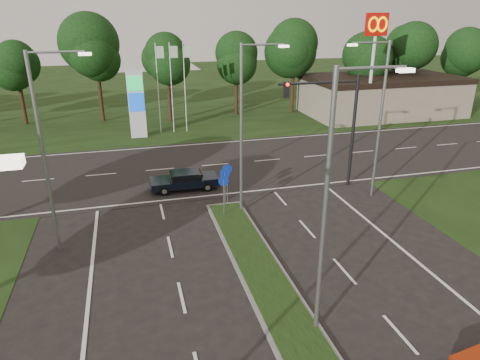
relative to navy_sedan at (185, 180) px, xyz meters
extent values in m
cube|color=black|center=(1.78, 35.00, -0.61)|extent=(160.00, 50.00, 0.02)
cube|color=black|center=(1.78, 4.00, -0.61)|extent=(160.00, 12.00, 0.02)
cube|color=gray|center=(23.78, 16.00, 1.39)|extent=(16.00, 9.00, 4.00)
cylinder|color=gray|center=(2.58, -14.00, 3.89)|extent=(0.16, 0.16, 9.00)
cylinder|color=gray|center=(3.68, -14.00, 8.29)|extent=(2.20, 0.10, 0.10)
cube|color=#FFF2CC|center=(4.78, -14.00, 8.19)|extent=(0.50, 0.22, 0.12)
cylinder|color=gray|center=(2.58, -4.00, 3.89)|extent=(0.16, 0.16, 9.00)
cylinder|color=gray|center=(3.68, -4.00, 8.29)|extent=(2.20, 0.10, 0.10)
cube|color=#FFF2CC|center=(4.78, -4.00, 8.19)|extent=(0.50, 0.22, 0.12)
cylinder|color=gray|center=(-6.72, -6.00, 3.89)|extent=(0.16, 0.16, 9.00)
cylinder|color=gray|center=(-5.62, -6.00, 8.29)|extent=(2.20, 0.10, 0.10)
cube|color=#FFF2CC|center=(-4.52, -6.00, 8.19)|extent=(0.50, 0.22, 0.12)
cylinder|color=gray|center=(10.78, -4.00, 3.89)|extent=(0.16, 0.16, 9.00)
cylinder|color=gray|center=(9.68, -4.00, 8.29)|extent=(2.20, 0.10, 0.10)
cube|color=#FFF2CC|center=(8.58, -4.00, 8.19)|extent=(0.50, 0.22, 0.12)
cylinder|color=black|center=(10.28, -2.00, 2.89)|extent=(0.20, 0.20, 7.00)
cylinder|color=black|center=(7.78, -2.00, 5.99)|extent=(5.00, 0.14, 0.14)
cube|color=black|center=(5.78, -2.00, 5.69)|extent=(0.28, 0.28, 0.90)
sphere|color=#FF190C|center=(5.78, -2.18, 5.99)|extent=(0.20, 0.20, 0.20)
cylinder|color=gray|center=(1.48, -4.50, 0.49)|extent=(0.06, 0.06, 2.20)
cylinder|color=#0C26A5|center=(1.48, -4.50, 1.49)|extent=(0.56, 0.04, 0.56)
cylinder|color=gray|center=(1.78, -3.50, 0.49)|extent=(0.06, 0.06, 2.20)
cylinder|color=#0C26A5|center=(1.78, -3.50, 1.49)|extent=(0.56, 0.04, 0.56)
cylinder|color=gray|center=(2.08, -2.80, 0.49)|extent=(0.06, 0.06, 2.20)
cylinder|color=#0C26A5|center=(2.08, -2.80, 1.49)|extent=(0.56, 0.04, 0.56)
cube|color=silver|center=(-2.22, 13.00, 2.39)|extent=(1.40, 0.30, 6.00)
cube|color=#0CA53F|center=(-2.22, 12.82, 4.19)|extent=(1.30, 0.08, 1.20)
cube|color=#0C3FBF|center=(-2.22, 12.82, 2.59)|extent=(1.30, 0.08, 1.60)
cylinder|color=silver|center=(-0.22, 14.00, 3.39)|extent=(0.08, 0.08, 8.00)
cube|color=#B2D8B2|center=(0.13, 14.00, 6.59)|extent=(0.70, 0.02, 1.00)
cylinder|color=silver|center=(0.98, 14.00, 3.39)|extent=(0.08, 0.08, 8.00)
cube|color=#B2D8B2|center=(1.33, 14.00, 6.59)|extent=(0.70, 0.02, 1.00)
cylinder|color=silver|center=(2.18, 14.00, 3.39)|extent=(0.08, 0.08, 8.00)
cube|color=#B2D8B2|center=(2.53, 14.00, 6.59)|extent=(0.70, 0.02, 1.00)
cylinder|color=silver|center=(19.78, 12.00, 4.39)|extent=(0.30, 0.30, 10.00)
cube|color=#BF0C07|center=(19.78, 12.00, 8.79)|extent=(2.20, 0.35, 2.00)
torus|color=#FFC600|center=(19.33, 11.78, 8.79)|extent=(1.06, 0.16, 1.06)
torus|color=#FFC600|center=(20.23, 11.78, 8.79)|extent=(1.06, 0.16, 1.06)
cylinder|color=black|center=(1.78, 20.00, 1.59)|extent=(0.36, 0.36, 4.40)
sphere|color=black|center=(1.78, 20.00, 5.89)|extent=(6.00, 6.00, 6.00)
sphere|color=black|center=(2.08, 19.80, 6.89)|extent=(4.80, 4.80, 4.80)
cube|color=black|center=(-0.02, 0.00, -0.09)|extent=(4.17, 1.76, 0.42)
cube|color=black|center=(0.06, 0.00, 0.31)|extent=(1.85, 1.47, 0.40)
cube|color=black|center=(0.06, 0.00, 0.51)|extent=(1.51, 1.38, 0.04)
cylinder|color=black|center=(-1.36, -0.74, -0.32)|extent=(0.59, 0.20, 0.58)
cylinder|color=black|center=(-1.33, 0.79, -0.32)|extent=(0.59, 0.20, 0.58)
cylinder|color=black|center=(1.29, -0.79, -0.32)|extent=(0.59, 0.20, 0.58)
cylinder|color=black|center=(1.32, 0.74, -0.32)|extent=(0.59, 0.20, 0.58)
camera|label=1|loc=(-3.10, -24.96, 9.72)|focal=32.00mm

